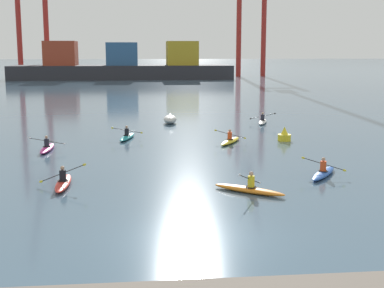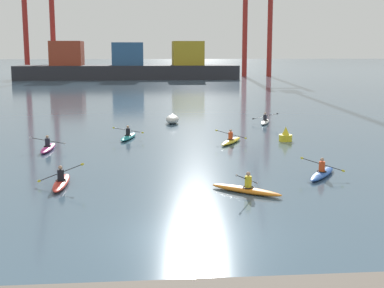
# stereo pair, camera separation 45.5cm
# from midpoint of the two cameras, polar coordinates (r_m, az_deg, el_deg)

# --- Properties ---
(ground_plane) EXTENTS (800.00, 800.00, 0.00)m
(ground_plane) POSITION_cam_midpoint_polar(r_m,az_deg,el_deg) (18.10, 0.49, -9.83)
(ground_plane) COLOR #425B70
(container_barge) EXTENTS (47.42, 10.45, 8.18)m
(container_barge) POSITION_cam_midpoint_polar(r_m,az_deg,el_deg) (118.95, -6.68, 8.22)
(container_barge) COLOR #28282D
(container_barge) RESTS_ON ground
(gantry_crane_west_mid) EXTENTS (7.28, 17.08, 35.61)m
(gantry_crane_west_mid) POSITION_cam_midpoint_polar(r_m,az_deg,el_deg) (132.34, 7.15, 14.17)
(gantry_crane_west_mid) COLOR maroon
(gantry_crane_west_mid) RESTS_ON ground
(capsized_dinghy) EXTENTS (1.31, 2.68, 0.76)m
(capsized_dinghy) POSITION_cam_midpoint_polar(r_m,az_deg,el_deg) (45.83, -1.81, 2.65)
(capsized_dinghy) COLOR beige
(capsized_dinghy) RESTS_ON ground
(channel_buoy) EXTENTS (0.90, 0.90, 1.00)m
(channel_buoy) POSITION_cam_midpoint_polar(r_m,az_deg,el_deg) (37.32, 10.24, 0.85)
(channel_buoy) COLOR yellow
(channel_buoy) RESTS_ON ground
(kayak_orange) EXTENTS (3.03, 2.60, 1.07)m
(kayak_orange) POSITION_cam_midpoint_polar(r_m,az_deg,el_deg) (23.55, 6.33, -4.78)
(kayak_orange) COLOR orange
(kayak_orange) RESTS_ON ground
(kayak_red) EXTENTS (2.17, 3.40, 1.06)m
(kayak_red) POSITION_cam_midpoint_polar(r_m,az_deg,el_deg) (25.35, -13.20, -3.93)
(kayak_red) COLOR red
(kayak_red) RESTS_ON ground
(kayak_white) EXTENTS (2.14, 3.41, 0.95)m
(kayak_white) POSITION_cam_midpoint_polar(r_m,az_deg,el_deg) (46.26, 8.04, 2.40)
(kayak_white) COLOR silver
(kayak_white) RESTS_ON ground
(kayak_blue) EXTENTS (2.40, 3.15, 0.95)m
(kayak_blue) POSITION_cam_midpoint_polar(r_m,az_deg,el_deg) (27.26, 14.11, -3.00)
(kayak_blue) COLOR #2856B2
(kayak_blue) RESTS_ON ground
(kayak_teal) EXTENTS (2.22, 3.45, 0.95)m
(kayak_teal) POSITION_cam_midpoint_polar(r_m,az_deg,el_deg) (37.98, -6.43, 0.82)
(kayak_teal) COLOR teal
(kayak_teal) RESTS_ON ground
(kayak_magenta) EXTENTS (2.26, 3.41, 0.95)m
(kayak_magenta) POSITION_cam_midpoint_polar(r_m,az_deg,el_deg) (34.53, -14.67, -0.35)
(kayak_magenta) COLOR #C13384
(kayak_magenta) RESTS_ON ground
(kayak_yellow) EXTENTS (2.13, 3.28, 0.95)m
(kayak_yellow) POSITION_cam_midpoint_polar(r_m,az_deg,el_deg) (36.03, 4.52, 0.36)
(kayak_yellow) COLOR yellow
(kayak_yellow) RESTS_ON ground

